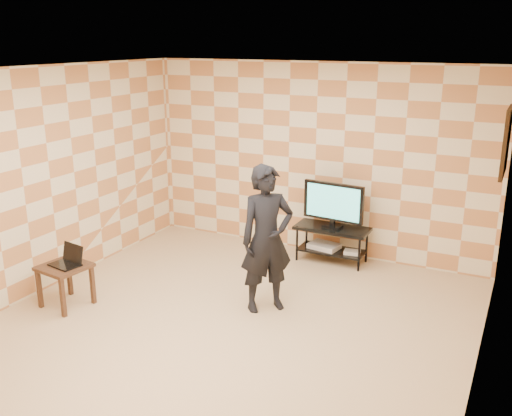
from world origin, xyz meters
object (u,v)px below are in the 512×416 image
(person, at_px, (267,239))
(tv_stand, at_px, (332,236))
(side_table, at_px, (65,272))
(tv, at_px, (333,203))

(person, bearing_deg, tv_stand, 37.79)
(tv_stand, xyz_separation_m, side_table, (-2.31, -2.66, 0.05))
(tv, height_order, side_table, tv)
(tv, bearing_deg, person, -96.75)
(side_table, xyz_separation_m, person, (2.11, 0.97, 0.43))
(tv, relative_size, person, 0.51)
(tv, xyz_separation_m, person, (-0.20, -1.69, -0.00))
(tv, relative_size, side_table, 1.52)
(side_table, height_order, person, person)
(tv, distance_m, person, 1.71)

